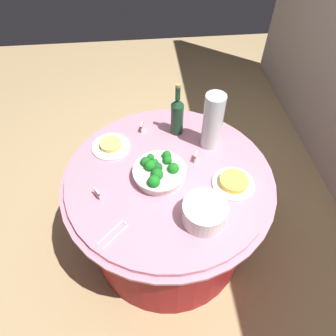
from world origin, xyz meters
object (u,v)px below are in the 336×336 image
at_px(serving_tongs, 114,234).
at_px(label_placard_rear, 196,156).
at_px(food_plate_fried_egg, 233,182).
at_px(label_placard_mid, 142,127).
at_px(wine_bottle, 177,115).
at_px(decorative_fruit_vase, 212,125).
at_px(food_plate_noodles, 111,146).
at_px(broccoli_bowl, 159,172).
at_px(label_placard_front, 97,193).
at_px(plate_stack, 204,213).

relative_size(serving_tongs, label_placard_rear, 2.63).
height_order(food_plate_fried_egg, label_placard_mid, label_placard_mid).
bearing_deg(wine_bottle, decorative_fruit_vase, 55.20).
bearing_deg(wine_bottle, label_placard_rear, 17.66).
height_order(food_plate_noodles, label_placard_mid, label_placard_mid).
bearing_deg(label_placard_mid, wine_bottle, 81.62).
bearing_deg(wine_bottle, food_plate_fried_egg, 29.44).
bearing_deg(food_plate_noodles, wine_bottle, 103.37).
distance_m(broccoli_bowl, label_placard_front, 0.33).
bearing_deg(decorative_fruit_vase, food_plate_noodles, -93.03).
bearing_deg(label_placard_front, serving_tongs, 20.52).
relative_size(label_placard_front, label_placard_rear, 1.00).
distance_m(decorative_fruit_vase, food_plate_fried_egg, 0.34).
bearing_deg(wine_bottle, serving_tongs, -29.38).
height_order(serving_tongs, label_placard_mid, label_placard_mid).
bearing_deg(wine_bottle, label_placard_mid, -98.38).
bearing_deg(label_placard_front, label_placard_mid, 152.42).
distance_m(wine_bottle, label_placard_front, 0.64).
bearing_deg(food_plate_noodles, serving_tongs, 2.38).
bearing_deg(food_plate_fried_egg, broccoli_bowl, -102.99).
bearing_deg(serving_tongs, label_placard_front, -159.48).
distance_m(wine_bottle, label_placard_rear, 0.27).
distance_m(broccoli_bowl, label_placard_mid, 0.38).
xyz_separation_m(decorative_fruit_vase, food_plate_fried_egg, (0.31, 0.07, -0.13)).
xyz_separation_m(food_plate_fried_egg, label_placard_rear, (-0.19, -0.17, 0.01)).
bearing_deg(serving_tongs, label_placard_rear, 132.84).
xyz_separation_m(plate_stack, food_plate_fried_egg, (-0.19, 0.19, -0.04)).
relative_size(serving_tongs, food_plate_noodles, 0.66).
bearing_deg(label_placard_mid, food_plate_fried_egg, 44.23).
relative_size(broccoli_bowl, food_plate_noodles, 1.27).
height_order(wine_bottle, label_placard_mid, wine_bottle).
bearing_deg(food_plate_fried_egg, label_placard_rear, -138.60).
distance_m(broccoli_bowl, food_plate_fried_egg, 0.39).
relative_size(serving_tongs, label_placard_mid, 2.63).
xyz_separation_m(food_plate_noodles, label_placard_rear, (0.15, 0.47, 0.02)).
bearing_deg(label_placard_front, broccoli_bowl, 106.96).
xyz_separation_m(plate_stack, food_plate_noodles, (-0.53, -0.45, -0.04)).
height_order(label_placard_front, label_placard_rear, same).
bearing_deg(serving_tongs, food_plate_fried_egg, 110.27).
height_order(broccoli_bowl, serving_tongs, broccoli_bowl).
xyz_separation_m(serving_tongs, label_placard_front, (-0.22, -0.08, 0.03)).
relative_size(food_plate_fried_egg, label_placard_front, 4.00).
height_order(serving_tongs, label_placard_front, label_placard_front).
bearing_deg(plate_stack, serving_tongs, -84.85).
distance_m(broccoli_bowl, wine_bottle, 0.38).
distance_m(wine_bottle, food_plate_fried_egg, 0.51).
bearing_deg(food_plate_fried_egg, label_placard_mid, -135.77).
bearing_deg(wine_bottle, plate_stack, 4.96).
xyz_separation_m(broccoli_bowl, food_plate_fried_egg, (0.09, 0.38, -0.03)).
xyz_separation_m(broccoli_bowl, label_placard_mid, (-0.38, -0.07, -0.01)).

